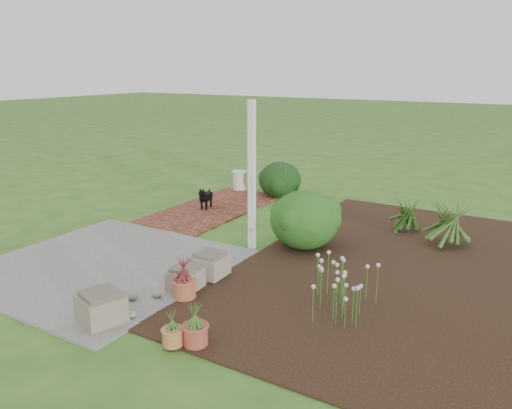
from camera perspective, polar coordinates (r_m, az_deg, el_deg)
The scene contains 18 objects.
ground at distance 8.59m, azimuth -2.53°, elevation -4.93°, with size 80.00×80.00×0.00m, color #31631F.
concrete_patio at distance 8.12m, azimuth -16.93°, elevation -6.69°, with size 3.50×3.50×0.04m, color slate.
brick_path at distance 10.87m, azimuth -4.92°, elevation -0.46°, with size 1.60×3.50×0.04m, color brown.
garden_bed at distance 8.03m, azimuth 14.69°, elevation -6.81°, with size 4.00×7.00×0.03m, color black.
veranda_post at distance 8.16m, azimuth -0.48°, elevation 3.15°, with size 0.10×0.10×2.50m, color white.
stone_trough_near at distance 6.37m, azimuth -17.24°, elevation -11.25°, with size 0.48×0.48×0.32m, color #78715A.
stone_trough_mid at distance 7.00m, azimuth -8.07°, elevation -8.41°, with size 0.41×0.41×0.27m, color #726454.
stone_trough_far at distance 7.37m, azimuth -5.28°, elevation -6.96°, with size 0.45×0.45×0.30m, color gray.
black_dog at distance 10.75m, azimuth -5.82°, elevation 0.91°, with size 0.23×0.52×0.45m.
cream_ceramic_urn at distance 12.43m, azimuth -1.91°, elevation 2.77°, with size 0.34×0.34×0.45m, color beige.
evergreen_shrub at distance 8.46m, azimuth 5.56°, elevation -1.56°, with size 1.17×1.17×0.99m, color #0E3B13.
agapanthus_clump_back at distance 9.09m, azimuth 21.12°, elevation -1.36°, with size 1.10×1.10×0.99m, color #204112, non-canonical shape.
agapanthus_clump_front at distance 9.68m, azimuth 16.86°, elevation -0.77°, with size 0.83×0.83×0.74m, color #0A3A0C, non-canonical shape.
pink_flower_patch at distance 6.35m, azimuth 9.57°, elevation -9.37°, with size 0.99×0.99×0.63m, color #113D0F, non-canonical shape.
terracotta_pot_bronze at distance 6.77m, azimuth -8.19°, elevation -9.47°, with size 0.30×0.30×0.25m, color #A85638.
terracotta_pot_small_left at distance 5.71m, azimuth -6.93°, elevation -14.55°, with size 0.27×0.27×0.23m, color #A64238.
terracotta_pot_small_right at distance 5.74m, azimuth -9.50°, elevation -14.68°, with size 0.23×0.23×0.19m, color #B66D3D.
purple_flowering_bush at distance 11.85m, azimuth 2.75°, elevation 2.95°, with size 1.01×1.01×0.86m, color black.
Camera 1 is at (4.47, -6.70, 2.99)m, focal length 35.00 mm.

